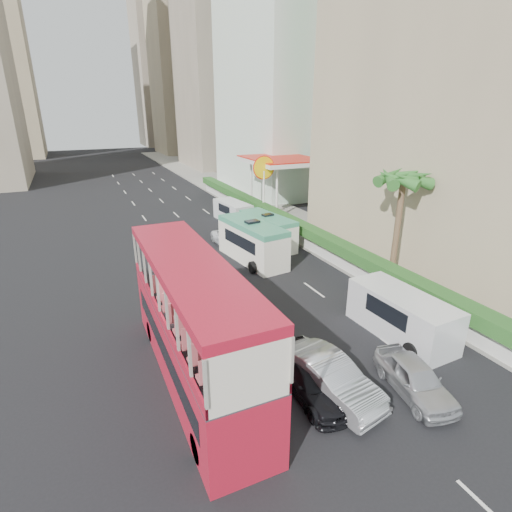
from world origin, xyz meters
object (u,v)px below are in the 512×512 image
car_black (311,394)px  minibus_near (252,242)px  double_decker_bus (193,322)px  palm_tree (397,230)px  minibus_far (267,231)px  panel_van_near (401,315)px  car_silver_lane_a (326,393)px  van_asset (230,246)px  panel_van_far (233,212)px  shell_station (281,185)px  car_silver_lane_b (412,392)px

car_black → minibus_near: minibus_near is taller
double_decker_bus → palm_tree: (13.80, 4.00, 0.85)m
minibus_far → panel_van_near: size_ratio=1.04×
car_black → car_silver_lane_a: bearing=-19.1°
van_asset → minibus_far: 3.19m
minibus_near → panel_van_far: (2.56, 10.28, -0.46)m
panel_van_far → shell_station: bearing=8.6°
minibus_far → panel_van_near: 14.43m
double_decker_bus → minibus_far: bearing=53.9°
van_asset → minibus_near: minibus_near is taller
minibus_far → shell_station: size_ratio=0.69×
car_silver_lane_a → van_asset: bearing=69.2°
palm_tree → double_decker_bus: bearing=-163.8°
car_silver_lane_a → van_asset: 17.90m
van_asset → palm_tree: bearing=-57.9°
double_decker_bus → car_silver_lane_a: 5.80m
double_decker_bus → palm_tree: 14.39m
car_black → palm_tree: 12.65m
double_decker_bus → panel_van_far: 23.61m
shell_station → minibus_near: bearing=-125.6°
car_silver_lane_b → car_black: size_ratio=0.92×
car_silver_lane_a → shell_station: bearing=54.2°
double_decker_bus → van_asset: size_ratio=2.59×
car_silver_lane_b → panel_van_near: (2.53, 3.44, 1.07)m
car_silver_lane_a → minibus_near: (3.19, 14.10, 1.40)m
palm_tree → car_silver_lane_b: bearing=-127.7°
car_black → shell_station: (12.28, 25.85, 2.75)m
minibus_far → panel_van_near: (0.01, -14.43, -0.16)m
minibus_near → minibus_far: bearing=38.0°
van_asset → car_silver_lane_a: bearing=-99.4°
minibus_far → panel_van_far: (0.18, 7.87, -0.29)m
van_asset → panel_van_near: (2.72, -15.59, 1.07)m
car_black → panel_van_far: panel_van_far is taller
minibus_near → double_decker_bus: bearing=-131.3°
van_asset → shell_station: shell_station is taller
minibus_near → minibus_far: minibus_near is taller
car_black → panel_van_near: 6.48m
palm_tree → shell_station: 19.14m
car_silver_lane_b → shell_station: shell_station is taller
car_silver_lane_a → car_silver_lane_b: 3.35m
panel_van_far → palm_tree: palm_tree is taller
shell_station → van_asset: bearing=-136.7°
double_decker_bus → car_silver_lane_b: size_ratio=2.80×
car_black → shell_station: 28.75m
car_black → panel_van_far: (6.28, 24.18, 0.94)m
shell_station → car_black: bearing=-115.4°
double_decker_bus → minibus_near: 13.37m
minibus_near → panel_van_near: bearing=-86.1°
car_silver_lane_b → panel_van_far: size_ratio=0.84×
car_black → double_decker_bus: bearing=144.5°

